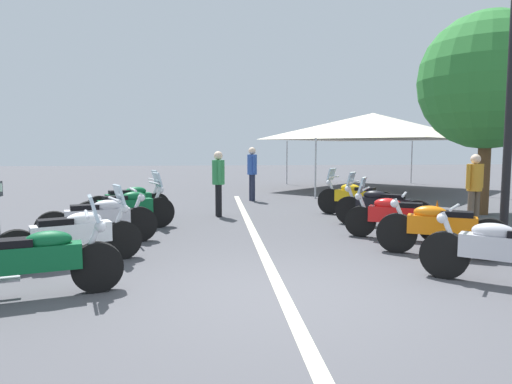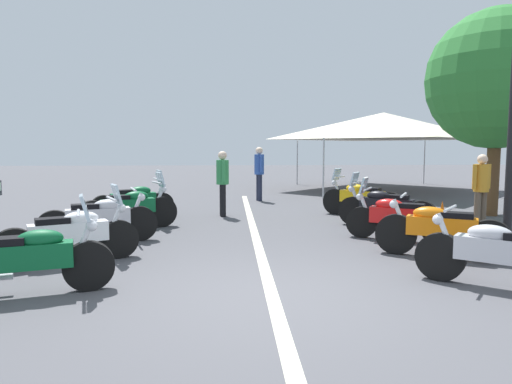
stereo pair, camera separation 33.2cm
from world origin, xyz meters
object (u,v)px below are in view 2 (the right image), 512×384
object	(u,v)px
motorcycle_right_row_3	(385,207)
roadside_tree_0	(498,80)
motorcycle_left_row_1	(71,234)
traffic_cone_0	(442,216)
bystander_2	(223,178)
event_tent	(384,126)
motorcycle_right_row_0	(503,254)
motorcycle_right_row_2	(397,217)
motorcycle_left_row_2	(99,219)
motorcycle_right_row_4	(361,198)
motorcycle_left_row_4	(135,200)
motorcycle_right_row_1	(440,229)
bystander_1	(481,185)
motorcycle_left_row_3	(130,208)
bystander_0	(259,169)
motorcycle_left_row_0	(27,259)

from	to	relation	value
motorcycle_right_row_3	roadside_tree_0	world-z (taller)	roadside_tree_0
motorcycle_left_row_1	traffic_cone_0	xyz separation A→B (m)	(2.61, -7.05, -0.17)
bystander_2	event_tent	size ratio (longest dim) A/B	0.24
motorcycle_right_row_0	motorcycle_right_row_2	size ratio (longest dim) A/B	0.98
event_tent	motorcycle_left_row_1	bearing A→B (deg)	143.17
motorcycle_left_row_2	event_tent	bearing A→B (deg)	30.36
motorcycle_right_row_4	event_tent	xyz separation A→B (m)	(7.24, -2.98, 2.17)
roadside_tree_0	motorcycle_left_row_4	bearing A→B (deg)	90.05
motorcycle_right_row_1	bystander_2	world-z (taller)	bystander_2
motorcycle_left_row_1	motorcycle_right_row_1	world-z (taller)	motorcycle_left_row_1
traffic_cone_0	bystander_1	xyz separation A→B (m)	(0.06, -0.89, 0.66)
roadside_tree_0	traffic_cone_0	bearing A→B (deg)	130.02
motorcycle_right_row_2	bystander_1	xyz separation A→B (m)	(1.24, -2.33, 0.49)
motorcycle_right_row_1	bystander_1	world-z (taller)	bystander_1
traffic_cone_0	bystander_1	size ratio (longest dim) A/B	0.38
motorcycle_right_row_1	roadside_tree_0	size ratio (longest dim) A/B	0.36
motorcycle_left_row_3	event_tent	size ratio (longest dim) A/B	0.29
motorcycle_right_row_1	bystander_2	xyz separation A→B (m)	(4.67, 3.56, 0.52)
traffic_cone_0	bystander_0	size ratio (longest dim) A/B	0.35
motorcycle_right_row_2	bystander_2	xyz separation A→B (m)	(3.26, 3.37, 0.53)
motorcycle_left_row_0	roadside_tree_0	world-z (taller)	roadside_tree_0
motorcycle_left_row_0	motorcycle_left_row_2	distance (m)	3.01
roadside_tree_0	event_tent	distance (m)	7.31
motorcycle_left_row_0	bystander_1	world-z (taller)	bystander_1
motorcycle_right_row_4	motorcycle_right_row_3	bearing A→B (deg)	130.65
motorcycle_right_row_0	motorcycle_right_row_4	size ratio (longest dim) A/B	1.01
motorcycle_right_row_1	bystander_1	xyz separation A→B (m)	(2.64, -2.14, 0.48)
motorcycle_right_row_2	motorcycle_right_row_4	xyz separation A→B (m)	(3.02, -0.17, 0.02)
bystander_0	event_tent	xyz separation A→B (m)	(3.63, -5.37, 1.60)
bystander_1	bystander_2	bearing A→B (deg)	48.69
roadside_tree_0	event_tent	size ratio (longest dim) A/B	0.76
motorcycle_left_row_4	bystander_2	size ratio (longest dim) A/B	1.15
traffic_cone_0	motorcycle_left_row_2	bearing A→B (deg)	99.51
motorcycle_left_row_0	bystander_0	xyz separation A→B (m)	(9.63, -3.36, 0.59)
motorcycle_left_row_2	bystander_2	distance (m)	3.98
motorcycle_left_row_1	motorcycle_right_row_3	world-z (taller)	motorcycle_right_row_3
motorcycle_left_row_1	motorcycle_right_row_0	bearing A→B (deg)	-41.89
motorcycle_left_row_4	bystander_0	world-z (taller)	bystander_0
motorcycle_left_row_3	bystander_0	bearing A→B (deg)	33.04
motorcycle_left_row_0	bystander_2	world-z (taller)	bystander_2
motorcycle_right_row_0	motorcycle_right_row_3	distance (m)	4.45
motorcycle_left_row_0	motorcycle_right_row_1	distance (m)	5.99
event_tent	motorcycle_right_row_4	bearing A→B (deg)	157.61
bystander_2	motorcycle_right_row_2	bearing A→B (deg)	-51.93
motorcycle_left_row_3	bystander_0	distance (m)	6.06
motorcycle_left_row_1	roadside_tree_0	xyz separation A→B (m)	(4.44, -9.23, 3.03)
motorcycle_right_row_4	motorcycle_left_row_1	bearing A→B (deg)	76.13
motorcycle_right_row_2	traffic_cone_0	world-z (taller)	motorcycle_right_row_2
motorcycle_right_row_0	motorcycle_right_row_3	world-z (taller)	motorcycle_right_row_3
bystander_0	traffic_cone_0	bearing A→B (deg)	-70.40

